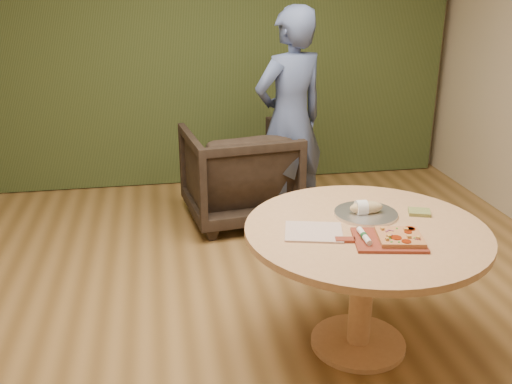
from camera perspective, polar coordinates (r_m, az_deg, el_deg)
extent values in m
cube|color=olive|center=(3.49, 0.89, -14.72)|extent=(5.00, 6.00, 0.02)
cube|color=#C0AD91|center=(5.85, -4.81, 14.68)|extent=(5.00, 0.02, 2.80)
cube|color=#2B3819|center=(5.75, -4.70, 14.57)|extent=(4.80, 0.14, 2.78)
cylinder|color=tan|center=(3.49, 10.14, -14.56)|extent=(0.55, 0.55, 0.03)
cylinder|color=tan|center=(3.31, 10.51, -9.74)|extent=(0.13, 0.13, 0.68)
cylinder|color=tan|center=(3.13, 10.96, -3.82)|extent=(1.31, 1.31, 0.04)
cube|color=maroon|center=(2.98, 13.11, -4.71)|extent=(0.40, 0.34, 0.01)
cube|color=maroon|center=(2.95, 8.91, -4.75)|extent=(0.11, 0.07, 0.01)
cube|color=#C8854E|center=(2.99, 14.18, -4.38)|extent=(0.26, 0.26, 0.02)
cylinder|color=maroon|center=(3.06, 15.23, -3.58)|extent=(0.04, 0.04, 0.00)
cylinder|color=maroon|center=(3.07, 15.16, -3.54)|extent=(0.05, 0.05, 0.00)
cylinder|color=maroon|center=(3.02, 14.96, -3.89)|extent=(0.04, 0.04, 0.00)
cylinder|color=maroon|center=(2.92, 14.80, -4.80)|extent=(0.05, 0.05, 0.00)
cylinder|color=maroon|center=(2.95, 13.84, -4.44)|extent=(0.06, 0.06, 0.00)
cube|color=tan|center=(3.04, 14.76, -3.64)|extent=(0.02, 0.02, 0.01)
cube|color=tan|center=(2.94, 13.14, -4.32)|extent=(0.02, 0.02, 0.01)
cube|color=tan|center=(2.96, 15.06, -4.32)|extent=(0.02, 0.02, 0.01)
cube|color=tan|center=(2.96, 15.89, -4.41)|extent=(0.03, 0.03, 0.01)
cube|color=tan|center=(3.02, 12.52, -3.60)|extent=(0.02, 0.02, 0.01)
cube|color=tan|center=(2.91, 12.98, -4.61)|extent=(0.02, 0.02, 0.01)
cube|color=#24781D|center=(3.01, 14.95, -3.97)|extent=(0.01, 0.01, 0.00)
cube|color=#24781D|center=(3.05, 13.91, -3.55)|extent=(0.01, 0.01, 0.00)
cube|color=#24781D|center=(2.93, 13.02, -4.57)|extent=(0.01, 0.01, 0.00)
cube|color=#24781D|center=(2.93, 13.24, -4.55)|extent=(0.01, 0.01, 0.00)
cube|color=#24781D|center=(2.90, 14.11, -4.88)|extent=(0.01, 0.01, 0.00)
cube|color=#24781D|center=(3.05, 15.39, -3.69)|extent=(0.01, 0.01, 0.00)
cube|color=#24781D|center=(2.90, 13.39, -4.87)|extent=(0.01, 0.01, 0.00)
cube|color=#24781D|center=(2.97, 15.59, -4.46)|extent=(0.01, 0.01, 0.00)
cube|color=#8D3D63|center=(2.97, 13.43, -4.24)|extent=(0.02, 0.03, 0.00)
cube|color=#8D3D63|center=(2.96, 15.86, -4.56)|extent=(0.03, 0.02, 0.00)
cube|color=#8D3D63|center=(3.02, 13.33, -3.76)|extent=(0.03, 0.02, 0.00)
cube|color=#8D3D63|center=(3.01, 13.00, -3.82)|extent=(0.03, 0.02, 0.00)
cylinder|color=white|center=(2.95, 10.77, -4.34)|extent=(0.04, 0.17, 0.03)
cylinder|color=#194C26|center=(2.95, 10.77, -4.34)|extent=(0.04, 0.03, 0.03)
cube|color=silver|center=(3.03, 10.23, -3.59)|extent=(0.02, 0.04, 0.00)
cube|color=white|center=(3.02, 5.79, -3.99)|extent=(0.35, 0.32, 0.01)
cylinder|color=silver|center=(3.29, 10.92, -2.18)|extent=(0.35, 0.35, 0.01)
cylinder|color=silver|center=(3.28, 10.93, -2.10)|extent=(0.36, 0.36, 0.02)
ellipsoid|color=tan|center=(3.27, 10.97, -1.54)|extent=(0.19, 0.08, 0.07)
cylinder|color=white|center=(3.26, 10.47, -1.58)|extent=(0.06, 0.09, 0.09)
cube|color=#5C662E|center=(3.37, 16.02, -1.95)|extent=(0.15, 0.13, 0.02)
imported|color=black|center=(4.91, -1.70, 2.27)|extent=(0.98, 0.94, 0.91)
imported|color=#404F7C|center=(4.71, 3.41, 7.14)|extent=(0.78, 0.66, 1.82)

